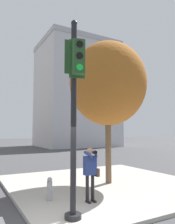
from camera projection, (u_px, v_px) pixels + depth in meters
The scene contains 6 objects.
sidewalk_corner at pixel (104, 184), 9.70m from camera, with size 8.00×8.00×0.12m.
traffic_signal_pole at pixel (74, 92), 5.96m from camera, with size 0.58×1.29×5.39m.
person_photographer at pixel (91, 169), 7.12m from camera, with size 0.58×0.54×1.73m.
street_tree at pixel (108, 84), 10.06m from camera, with size 3.52×3.52×6.41m.
fire_hydrant at pixel (50, 189), 7.21m from camera, with size 0.18×0.24×0.75m.
building_right at pixel (76, 94), 38.35m from camera, with size 12.59×10.79×18.00m.
Camera 1 is at (-1.98, -4.85, 2.35)m, focal length 35.00 mm.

